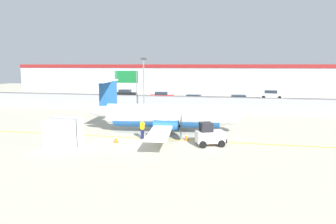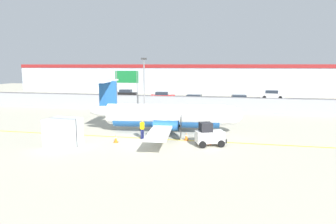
{
  "view_description": "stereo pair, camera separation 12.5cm",
  "coord_description": "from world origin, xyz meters",
  "px_view_note": "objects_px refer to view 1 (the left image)",
  "views": [
    {
      "loc": [
        5.57,
        -22.57,
        6.33
      ],
      "look_at": [
        -0.15,
        5.72,
        1.8
      ],
      "focal_mm": 32.0,
      "sensor_mm": 36.0,
      "label": 1
    },
    {
      "loc": [
        5.7,
        -22.55,
        6.33
      ],
      "look_at": [
        -0.15,
        5.72,
        1.8
      ],
      "focal_mm": 32.0,
      "sensor_mm": 36.0,
      "label": 2
    }
  ],
  "objects_px": {
    "traffic_cone_near_left": "(116,139)",
    "parked_car_1": "(162,96)",
    "commuter_airplane": "(169,116)",
    "parked_car_3": "(239,100)",
    "parked_car_2": "(194,99)",
    "cargo_container": "(63,132)",
    "traffic_cone_far_left": "(197,125)",
    "baggage_tug": "(209,135)",
    "highway_sign": "(126,80)",
    "apron_light_pole": "(144,81)",
    "ground_crew_worker": "(142,128)",
    "traffic_cone_far_right": "(187,137)",
    "traffic_cone_near_right": "(210,141)",
    "parked_car_0": "(126,93)",
    "parked_car_4": "(271,94)"
  },
  "relations": [
    {
      "from": "commuter_airplane",
      "to": "traffic_cone_near_left",
      "type": "height_order",
      "value": "commuter_airplane"
    },
    {
      "from": "commuter_airplane",
      "to": "parked_car_0",
      "type": "height_order",
      "value": "commuter_airplane"
    },
    {
      "from": "baggage_tug",
      "to": "parked_car_3",
      "type": "xyz_separation_m",
      "value": [
        3.04,
        25.32,
        0.04
      ]
    },
    {
      "from": "traffic_cone_near_right",
      "to": "traffic_cone_far_left",
      "type": "distance_m",
      "value": 6.63
    },
    {
      "from": "cargo_container",
      "to": "apron_light_pole",
      "type": "relative_size",
      "value": 0.35
    },
    {
      "from": "cargo_container",
      "to": "traffic_cone_far_left",
      "type": "height_order",
      "value": "cargo_container"
    },
    {
      "from": "parked_car_1",
      "to": "highway_sign",
      "type": "bearing_deg",
      "value": -119.62
    },
    {
      "from": "commuter_airplane",
      "to": "parked_car_2",
      "type": "relative_size",
      "value": 3.72
    },
    {
      "from": "traffic_cone_near_right",
      "to": "parked_car_1",
      "type": "xyz_separation_m",
      "value": [
        -10.11,
        27.67,
        0.58
      ]
    },
    {
      "from": "parked_car_3",
      "to": "apron_light_pole",
      "type": "bearing_deg",
      "value": -145.72
    },
    {
      "from": "traffic_cone_near_left",
      "to": "parked_car_1",
      "type": "distance_m",
      "value": 28.7
    },
    {
      "from": "cargo_container",
      "to": "highway_sign",
      "type": "distance_m",
      "value": 22.22
    },
    {
      "from": "commuter_airplane",
      "to": "parked_car_1",
      "type": "bearing_deg",
      "value": 98.29
    },
    {
      "from": "commuter_airplane",
      "to": "highway_sign",
      "type": "height_order",
      "value": "highway_sign"
    },
    {
      "from": "traffic_cone_near_left",
      "to": "traffic_cone_far_right",
      "type": "distance_m",
      "value": 5.93
    },
    {
      "from": "commuter_airplane",
      "to": "baggage_tug",
      "type": "bearing_deg",
      "value": -50.46
    },
    {
      "from": "parked_car_4",
      "to": "highway_sign",
      "type": "distance_m",
      "value": 28.02
    },
    {
      "from": "traffic_cone_far_right",
      "to": "highway_sign",
      "type": "distance_m",
      "value": 21.88
    },
    {
      "from": "commuter_airplane",
      "to": "parked_car_2",
      "type": "bearing_deg",
      "value": 83.76
    },
    {
      "from": "baggage_tug",
      "to": "parked_car_4",
      "type": "relative_size",
      "value": 0.59
    },
    {
      "from": "baggage_tug",
      "to": "traffic_cone_far_right",
      "type": "relative_size",
      "value": 4.02
    },
    {
      "from": "commuter_airplane",
      "to": "apron_light_pole",
      "type": "xyz_separation_m",
      "value": [
        -5.51,
        10.78,
        2.7
      ]
    },
    {
      "from": "parked_car_0",
      "to": "ground_crew_worker",
      "type": "bearing_deg",
      "value": -70.02
    },
    {
      "from": "traffic_cone_near_left",
      "to": "parked_car_2",
      "type": "relative_size",
      "value": 0.15
    },
    {
      "from": "commuter_airplane",
      "to": "parked_car_3",
      "type": "xyz_separation_m",
      "value": [
        7.15,
        21.25,
        -0.71
      ]
    },
    {
      "from": "baggage_tug",
      "to": "traffic_cone_near_right",
      "type": "distance_m",
      "value": 0.66
    },
    {
      "from": "parked_car_1",
      "to": "apron_light_pole",
      "type": "bearing_deg",
      "value": -94.83
    },
    {
      "from": "apron_light_pole",
      "to": "highway_sign",
      "type": "bearing_deg",
      "value": 130.77
    },
    {
      "from": "traffic_cone_far_right",
      "to": "parked_car_1",
      "type": "xyz_separation_m",
      "value": [
        -8.09,
        26.64,
        0.58
      ]
    },
    {
      "from": "parked_car_0",
      "to": "baggage_tug",
      "type": "bearing_deg",
      "value": -62.17
    },
    {
      "from": "ground_crew_worker",
      "to": "traffic_cone_far_right",
      "type": "xyz_separation_m",
      "value": [
        3.83,
        0.25,
        -0.64
      ]
    },
    {
      "from": "traffic_cone_near_right",
      "to": "commuter_airplane",
      "type": "bearing_deg",
      "value": 138.14
    },
    {
      "from": "commuter_airplane",
      "to": "traffic_cone_near_left",
      "type": "xyz_separation_m",
      "value": [
        -3.52,
        -4.6,
        -1.29
      ]
    },
    {
      "from": "parked_car_0",
      "to": "parked_car_4",
      "type": "height_order",
      "value": "same"
    },
    {
      "from": "baggage_tug",
      "to": "cargo_container",
      "type": "height_order",
      "value": "cargo_container"
    },
    {
      "from": "traffic_cone_near_right",
      "to": "traffic_cone_far_left",
      "type": "height_order",
      "value": "same"
    },
    {
      "from": "baggage_tug",
      "to": "traffic_cone_near_left",
      "type": "distance_m",
      "value": 7.66
    },
    {
      "from": "parked_car_2",
      "to": "commuter_airplane",
      "type": "bearing_deg",
      "value": -85.72
    },
    {
      "from": "ground_crew_worker",
      "to": "traffic_cone_near_left",
      "type": "xyz_separation_m",
      "value": [
        -1.78,
        -1.69,
        -0.64
      ]
    },
    {
      "from": "parked_car_2",
      "to": "highway_sign",
      "type": "xyz_separation_m",
      "value": [
        -9.73,
        -4.71,
        3.24
      ]
    },
    {
      "from": "traffic_cone_near_right",
      "to": "traffic_cone_far_right",
      "type": "bearing_deg",
      "value": 153.03
    },
    {
      "from": "cargo_container",
      "to": "apron_light_pole",
      "type": "xyz_separation_m",
      "value": [
        1.67,
        17.19,
        3.2
      ]
    },
    {
      "from": "ground_crew_worker",
      "to": "traffic_cone_near_right",
      "type": "xyz_separation_m",
      "value": [
        5.85,
        -0.77,
        -0.64
      ]
    },
    {
      "from": "baggage_tug",
      "to": "traffic_cone_near_right",
      "type": "xyz_separation_m",
      "value": [
        0.0,
        0.38,
        -0.54
      ]
    },
    {
      "from": "parked_car_0",
      "to": "highway_sign",
      "type": "relative_size",
      "value": 0.77
    },
    {
      "from": "traffic_cone_far_right",
      "to": "commuter_airplane",
      "type": "bearing_deg",
      "value": 128.21
    },
    {
      "from": "baggage_tug",
      "to": "highway_sign",
      "type": "relative_size",
      "value": 0.47
    },
    {
      "from": "highway_sign",
      "to": "parked_car_4",
      "type": "bearing_deg",
      "value": 34.53
    },
    {
      "from": "baggage_tug",
      "to": "parked_car_0",
      "type": "height_order",
      "value": "baggage_tug"
    },
    {
      "from": "commuter_airplane",
      "to": "traffic_cone_far_right",
      "type": "height_order",
      "value": "commuter_airplane"
    }
  ]
}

